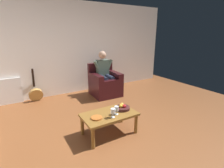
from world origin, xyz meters
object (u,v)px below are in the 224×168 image
guitar (36,93)px  coffee_table (109,117)px  wine_glass_near (113,112)px  fruit_bowl (122,108)px  wine_glass_far (116,109)px  armchair (105,84)px  decorative_dish (97,118)px  person_seated (105,72)px

guitar → coffee_table: bearing=111.3°
guitar → wine_glass_near: 2.67m
fruit_bowl → coffee_table: bearing=5.0°
wine_glass_far → coffee_table: bearing=-43.6°
armchair → guitar: guitar is taller
armchair → wine_glass_far: 2.07m
wine_glass_far → guitar: bearing=-67.5°
fruit_bowl → decorative_dish: 0.57m
coffee_table → guitar: 2.52m
wine_glass_near → coffee_table: bearing=-95.3°
person_seated → coffee_table: 2.05m
coffee_table → decorative_dish: decorative_dish is taller
wine_glass_near → armchair: bearing=-114.8°
fruit_bowl → decorative_dish: (0.56, 0.07, -0.02)m
wine_glass_near → wine_glass_far: wine_glass_near is taller
guitar → decorative_dish: 2.48m
decorative_dish → fruit_bowl: bearing=-172.9°
guitar → decorative_dish: size_ratio=5.36×
person_seated → armchair: bearing=-90.0°
armchair → wine_glass_near: (0.91, 1.96, 0.17)m
wine_glass_far → decorative_dish: size_ratio=0.81×
coffee_table → wine_glass_near: size_ratio=5.94×
coffee_table → fruit_bowl: size_ratio=3.54×
armchair → decorative_dish: armchair is taller
armchair → wine_glass_near: size_ratio=5.67×
person_seated → decorative_dish: 2.20m
guitar → decorative_dish: bearing=105.2°
person_seated → guitar: bearing=-14.3°
decorative_dish → armchair: bearing=-122.0°
wine_glass_near → decorative_dish: 0.29m
armchair → guitar: (1.81, -0.53, -0.12)m
coffee_table → wine_glass_near: wine_glass_near is taller
armchair → guitar: 1.89m
person_seated → wine_glass_far: (0.80, 1.90, -0.19)m
person_seated → wine_glass_far: bearing=69.2°
person_seated → fruit_bowl: bearing=73.6°
guitar → wine_glass_near: guitar is taller
guitar → armchair: bearing=163.6°
armchair → fruit_bowl: 1.89m
person_seated → fruit_bowl: size_ratio=4.70×
person_seated → coffee_table: size_ratio=1.33×
decorative_dish → person_seated: bearing=-122.0°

